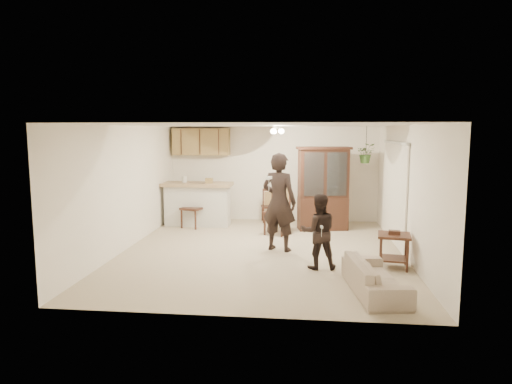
# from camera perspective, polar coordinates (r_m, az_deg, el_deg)

# --- Properties ---
(floor) EXTENTS (6.50, 6.50, 0.00)m
(floor) POSITION_cam_1_polar(r_m,az_deg,el_deg) (9.20, 0.72, -7.41)
(floor) COLOR #BBA58D
(floor) RESTS_ON ground
(ceiling) EXTENTS (5.50, 6.50, 0.02)m
(ceiling) POSITION_cam_1_polar(r_m,az_deg,el_deg) (8.88, 0.74, 8.35)
(ceiling) COLOR silver
(ceiling) RESTS_ON wall_back
(wall_back) EXTENTS (5.50, 0.02, 2.50)m
(wall_back) POSITION_cam_1_polar(r_m,az_deg,el_deg) (12.18, 2.16, 2.29)
(wall_back) COLOR white
(wall_back) RESTS_ON ground
(wall_front) EXTENTS (5.50, 0.02, 2.50)m
(wall_front) POSITION_cam_1_polar(r_m,az_deg,el_deg) (5.77, -2.29, -3.82)
(wall_front) COLOR white
(wall_front) RESTS_ON ground
(wall_left) EXTENTS (0.02, 6.50, 2.50)m
(wall_left) POSITION_cam_1_polar(r_m,az_deg,el_deg) (9.61, -15.83, 0.54)
(wall_left) COLOR white
(wall_left) RESTS_ON ground
(wall_right) EXTENTS (0.02, 6.50, 2.50)m
(wall_right) POSITION_cam_1_polar(r_m,az_deg,el_deg) (9.12, 18.20, 0.08)
(wall_right) COLOR white
(wall_right) RESTS_ON ground
(breakfast_bar) EXTENTS (1.60, 0.55, 1.00)m
(breakfast_bar) POSITION_cam_1_polar(r_m,az_deg,el_deg) (11.67, -7.27, -1.72)
(breakfast_bar) COLOR silver
(breakfast_bar) RESTS_ON floor
(bar_top) EXTENTS (1.75, 0.70, 0.08)m
(bar_top) POSITION_cam_1_polar(r_m,az_deg,el_deg) (11.59, -7.32, 0.96)
(bar_top) COLOR tan
(bar_top) RESTS_ON breakfast_bar
(upper_cabinets) EXTENTS (1.50, 0.34, 0.70)m
(upper_cabinets) POSITION_cam_1_polar(r_m,az_deg,el_deg) (12.22, -6.85, 6.26)
(upper_cabinets) COLOR olive
(upper_cabinets) RESTS_ON wall_back
(vertical_blinds) EXTENTS (0.06, 2.30, 2.10)m
(vertical_blinds) POSITION_cam_1_polar(r_m,az_deg,el_deg) (10.01, 16.87, -0.09)
(vertical_blinds) COLOR white
(vertical_blinds) RESTS_ON wall_right
(ceiling_fixture) EXTENTS (0.36, 0.36, 0.20)m
(ceiling_fixture) POSITION_cam_1_polar(r_m,az_deg,el_deg) (10.06, 2.53, 7.71)
(ceiling_fixture) COLOR beige
(ceiling_fixture) RESTS_ON ceiling
(hanging_plant) EXTENTS (0.43, 0.37, 0.48)m
(hanging_plant) POSITION_cam_1_polar(r_m,az_deg,el_deg) (11.35, 13.58, 4.72)
(hanging_plant) COLOR #2A5120
(hanging_plant) RESTS_ON ceiling
(plant_cord) EXTENTS (0.01, 0.01, 0.65)m
(plant_cord) POSITION_cam_1_polar(r_m,az_deg,el_deg) (11.34, 13.63, 6.36)
(plant_cord) COLOR black
(plant_cord) RESTS_ON ceiling
(sofa) EXTENTS (0.98, 1.96, 0.73)m
(sofa) POSITION_cam_1_polar(r_m,az_deg,el_deg) (7.08, 14.68, -9.26)
(sofa) COLOR beige
(sofa) RESTS_ON floor
(adult) EXTENTS (0.77, 0.64, 1.80)m
(adult) POSITION_cam_1_polar(r_m,az_deg,el_deg) (9.11, 2.89, -1.78)
(adult) COLOR black
(adult) RESTS_ON floor
(child) EXTENTS (0.72, 0.59, 1.35)m
(child) POSITION_cam_1_polar(r_m,az_deg,el_deg) (8.01, 7.82, -4.81)
(child) COLOR black
(child) RESTS_ON floor
(china_hutch) EXTENTS (1.34, 0.72, 2.01)m
(china_hutch) POSITION_cam_1_polar(r_m,az_deg,el_deg) (11.13, 8.38, 0.37)
(china_hutch) COLOR #311C12
(china_hutch) RESTS_ON floor
(side_table) EXTENTS (0.63, 0.63, 0.67)m
(side_table) POSITION_cam_1_polar(r_m,az_deg,el_deg) (8.41, 16.83, -7.00)
(side_table) COLOR #311C12
(side_table) RESTS_ON floor
(chair_bar) EXTENTS (0.61, 0.61, 1.09)m
(chair_bar) POSITION_cam_1_polar(r_m,az_deg,el_deg) (11.44, -7.90, -2.89)
(chair_bar) COLOR #311C12
(chair_bar) RESTS_ON floor
(chair_hutch_left) EXTENTS (0.67, 0.67, 1.17)m
(chair_hutch_left) POSITION_cam_1_polar(r_m,az_deg,el_deg) (10.61, 2.64, -3.55)
(chair_hutch_left) COLOR #311C12
(chair_hutch_left) RESTS_ON floor
(chair_hutch_right) EXTENTS (0.47, 0.47, 0.92)m
(chair_hutch_right) POSITION_cam_1_polar(r_m,az_deg,el_deg) (12.04, 1.66, -2.53)
(chair_hutch_right) COLOR #311C12
(chair_hutch_right) RESTS_ON floor
(controller_adult) EXTENTS (0.11, 0.18, 0.05)m
(controller_adult) POSITION_cam_1_polar(r_m,az_deg,el_deg) (8.61, 1.63, 1.76)
(controller_adult) COLOR white
(controller_adult) RESTS_ON adult
(controller_child) EXTENTS (0.05, 0.12, 0.04)m
(controller_child) POSITION_cam_1_polar(r_m,az_deg,el_deg) (7.69, 8.20, -4.35)
(controller_child) COLOR white
(controller_child) RESTS_ON child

